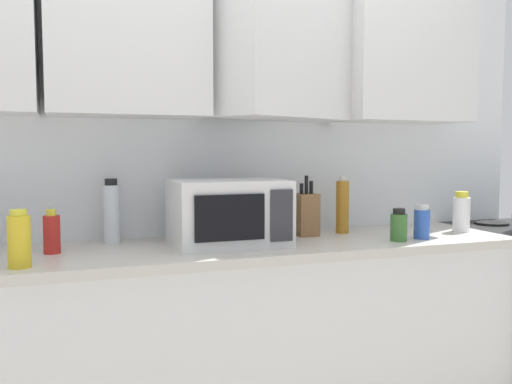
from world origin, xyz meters
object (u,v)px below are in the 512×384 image
at_px(bottle_amber_vinegar, 343,206).
at_px(bottle_white_jar, 461,213).
at_px(bottle_blue_cleaner, 422,222).
at_px(bottle_red_sauce, 52,233).
at_px(microwave, 228,212).
at_px(bottle_clear_tall, 112,212).
at_px(knife_block, 305,214).
at_px(bottle_yellow_mustard, 19,240).
at_px(bottle_green_oil, 399,226).

bearing_deg(bottle_amber_vinegar, bottle_white_jar, -14.97).
xyz_separation_m(bottle_amber_vinegar, bottle_blue_cleaner, (0.26, -0.28, -0.06)).
bearing_deg(bottle_red_sauce, microwave, -3.09).
distance_m(bottle_red_sauce, bottle_clear_tall, 0.30).
bearing_deg(microwave, bottle_clear_tall, 156.82).
xyz_separation_m(knife_block, bottle_red_sauce, (-1.13, -0.08, -0.02)).
bearing_deg(microwave, bottle_amber_vinegar, 11.44).
bearing_deg(microwave, bottle_yellow_mustard, -166.29).
relative_size(bottle_clear_tall, bottle_blue_cleaner, 1.79).
distance_m(bottle_amber_vinegar, bottle_yellow_mustard, 1.47).
relative_size(bottle_clear_tall, bottle_amber_vinegar, 1.00).
bearing_deg(bottle_clear_tall, bottle_red_sauce, -146.06).
xyz_separation_m(bottle_green_oil, bottle_clear_tall, (-1.22, 0.37, 0.07)).
distance_m(microwave, bottle_blue_cleaner, 0.90).
bearing_deg(knife_block, bottle_clear_tall, 174.68).
height_order(microwave, bottle_yellow_mustard, microwave).
bearing_deg(knife_block, bottle_amber_vinegar, 1.86).
distance_m(bottle_red_sauce, bottle_amber_vinegar, 1.34).
bearing_deg(bottle_red_sauce, bottle_clear_tall, 33.94).
bearing_deg(bottle_red_sauce, bottle_yellow_mustard, -112.90).
relative_size(bottle_white_jar, bottle_yellow_mustard, 0.99).
distance_m(microwave, bottle_red_sauce, 0.72).
distance_m(bottle_red_sauce, bottle_yellow_mustard, 0.26).
distance_m(bottle_green_oil, bottle_clear_tall, 1.27).
bearing_deg(bottle_amber_vinegar, bottle_green_oil, -67.37).
bearing_deg(bottle_white_jar, bottle_yellow_mustard, -175.24).
height_order(bottle_red_sauce, bottle_blue_cleaner, bottle_red_sauce).
height_order(bottle_clear_tall, bottle_white_jar, bottle_clear_tall).
bearing_deg(bottle_amber_vinegar, bottle_red_sauce, -176.27).
distance_m(knife_block, bottle_red_sauce, 1.14).
height_order(bottle_blue_cleaner, bottle_white_jar, bottle_white_jar).
xyz_separation_m(bottle_clear_tall, bottle_amber_vinegar, (1.09, -0.08, -0.00)).
height_order(knife_block, bottle_white_jar, knife_block).
height_order(microwave, bottle_green_oil, microwave).
relative_size(microwave, bottle_yellow_mustard, 2.37).
bearing_deg(bottle_white_jar, bottle_red_sauce, 177.94).
distance_m(bottle_white_jar, bottle_yellow_mustard, 2.03).
bearing_deg(knife_block, bottle_white_jar, -10.76).
relative_size(bottle_red_sauce, bottle_yellow_mustard, 0.86).
bearing_deg(bottle_blue_cleaner, bottle_white_jar, 20.15).
relative_size(microwave, bottle_blue_cleaner, 3.04).
xyz_separation_m(knife_block, bottle_blue_cleaner, (0.46, -0.27, -0.03)).
bearing_deg(bottle_blue_cleaner, bottle_clear_tall, 165.46).
bearing_deg(microwave, bottle_red_sauce, 176.91).
bearing_deg(bottle_red_sauce, bottle_white_jar, -2.06).
height_order(bottle_amber_vinegar, bottle_white_jar, bottle_amber_vinegar).
relative_size(microwave, bottle_red_sauce, 2.74).
distance_m(microwave, bottle_white_jar, 1.21).
relative_size(microwave, bottle_amber_vinegar, 1.70).
relative_size(bottle_green_oil, bottle_clear_tall, 0.52).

